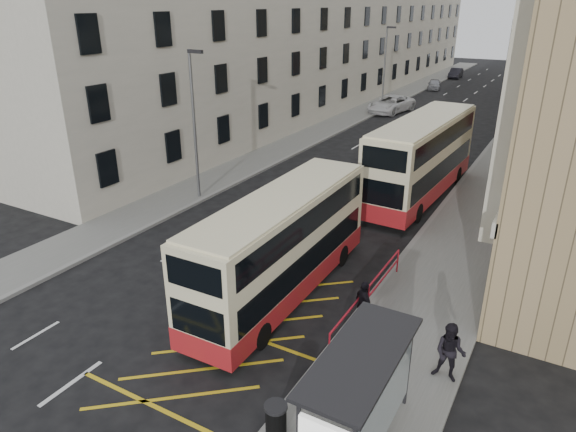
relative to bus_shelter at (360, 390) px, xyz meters
The scene contains 20 objects.
ground 8.62m from the bus_shelter, behind, with size 200.00×200.00×0.00m, color black.
pavement_right 30.46m from the bus_shelter, 90.65° to the left, with size 4.00×120.00×0.15m, color #62625E.
pavement_left 34.34m from the bus_shelter, 117.53° to the left, with size 3.00×120.00×0.15m, color #62625E.
kerb_right 30.55m from the bus_shelter, 94.41° to the left, with size 0.25×120.00×0.15m, color gray.
kerb_left 33.67m from the bus_shelter, 115.26° to the left, with size 0.25×120.00×0.15m, color gray.
road_markings 46.20m from the bus_shelter, 100.42° to the left, with size 10.00×110.00×0.01m, color silver, non-canonical shape.
terrace_left 50.98m from the bus_shelter, 115.38° to the left, with size 9.18×79.00×13.25m.
bus_shelter is the anchor object (origin of this frame).
guard_railing 6.61m from the bus_shelter, 108.82° to the left, with size 0.06×6.56×1.01m.
street_lamp_near 19.38m from the bus_shelter, 139.86° to the left, with size 0.93×0.18×8.00m.
street_lamp_far 44.94m from the bus_shelter, 109.12° to the left, with size 0.93×0.18×8.00m.
double_decker_front 7.97m from the bus_shelter, 133.10° to the left, with size 2.43×10.15×4.04m.
double_decker_rear 19.25m from the bus_shelter, 101.93° to the left, with size 3.15×11.52×4.55m.
litter_bin 2.52m from the bus_shelter, 167.10° to the right, with size 0.60×0.60×1.00m.
pedestrian_mid 4.20m from the bus_shelter, 71.93° to the left, with size 0.90×0.70×1.86m, color black.
pedestrian_far 5.53m from the bus_shelter, 110.19° to the left, with size 1.02×0.42×1.74m, color black.
white_van 43.55m from the bus_shelter, 108.01° to the left, with size 2.77×6.01×1.67m, color silver.
car_silver 59.76m from the bus_shelter, 103.08° to the left, with size 1.54×3.84×1.31m, color #95969C.
car_dark 71.56m from the bus_shelter, 100.91° to the left, with size 1.49×4.28×1.41m, color black.
car_red 60.24m from the bus_shelter, 93.55° to the left, with size 2.13×5.23×1.52m, color #A1210F.
Camera 1 is at (11.50, -9.31, 10.40)m, focal length 32.00 mm.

